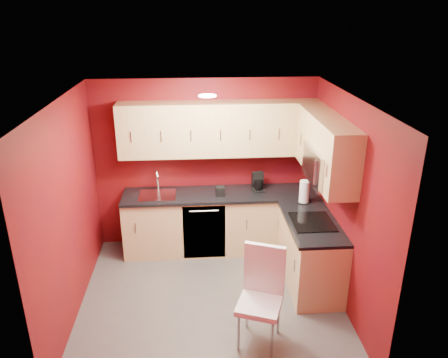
{
  "coord_description": "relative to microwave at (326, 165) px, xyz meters",
  "views": [
    {
      "loc": [
        -0.17,
        -4.55,
        3.42
      ],
      "look_at": [
        0.2,
        0.55,
        1.38
      ],
      "focal_mm": 35.0,
      "sensor_mm": 36.0,
      "label": 1
    }
  ],
  "objects": [
    {
      "name": "upper_cabinets_back",
      "position": [
        -1.19,
        1.13,
        0.17
      ],
      "size": [
        2.8,
        0.35,
        0.75
      ],
      "primitive_type": "cube",
      "color": "tan",
      "rests_on": "wall_back"
    },
    {
      "name": "dining_chair",
      "position": [
        -0.91,
        -1.0,
        -1.11
      ],
      "size": [
        0.58,
        0.59,
        1.09
      ],
      "primitive_type": null,
      "rotation": [
        0.0,
        0.0,
        -0.36
      ],
      "color": "white",
      "rests_on": "floor"
    },
    {
      "name": "wall_front",
      "position": [
        -1.39,
        -1.7,
        -0.41
      ],
      "size": [
        3.2,
        0.0,
        3.2
      ],
      "primitive_type": "plane",
      "rotation": [
        -1.57,
        0.0,
        0.0
      ],
      "color": "#680E09",
      "rests_on": "floor"
    },
    {
      "name": "base_cabinets_back",
      "position": [
        -1.19,
        1.0,
        -1.22
      ],
      "size": [
        2.8,
        0.6,
        0.87
      ],
      "primitive_type": "cube",
      "color": "tan",
      "rests_on": "floor"
    },
    {
      "name": "countertop_right",
      "position": [
        -0.11,
        0.04,
        -0.77
      ],
      "size": [
        0.63,
        1.27,
        0.04
      ],
      "primitive_type": "cube",
      "color": "black",
      "rests_on": "base_cabinets_right"
    },
    {
      "name": "countertop_back",
      "position": [
        -1.19,
        0.99,
        -0.77
      ],
      "size": [
        2.8,
        0.63,
        0.04
      ],
      "primitive_type": "cube",
      "color": "black",
      "rests_on": "base_cabinets_back"
    },
    {
      "name": "napkin_holder",
      "position": [
        -1.2,
        0.91,
        -0.68
      ],
      "size": [
        0.13,
        0.13,
        0.13
      ],
      "primitive_type": null,
      "rotation": [
        0.0,
        0.0,
        0.06
      ],
      "color": "black",
      "rests_on": "countertop_back"
    },
    {
      "name": "wall_back",
      "position": [
        -1.39,
        1.3,
        -0.41
      ],
      "size": [
        3.2,
        0.0,
        3.2
      ],
      "primitive_type": "plane",
      "rotation": [
        1.57,
        0.0,
        0.0
      ],
      "color": "#680E09",
      "rests_on": "floor"
    },
    {
      "name": "microwave",
      "position": [
        0.0,
        0.0,
        0.0
      ],
      "size": [
        0.42,
        0.76,
        0.42
      ],
      "color": "silver",
      "rests_on": "upper_cabinets_right"
    },
    {
      "name": "upper_cabinets_right",
      "position": [
        0.03,
        0.24,
        0.23
      ],
      "size": [
        0.35,
        1.55,
        0.75
      ],
      "color": "tan",
      "rests_on": "wall_right"
    },
    {
      "name": "coffee_maker",
      "position": [
        -0.63,
        1.04,
        -0.62
      ],
      "size": [
        0.19,
        0.24,
        0.27
      ],
      "primitive_type": null,
      "rotation": [
        0.0,
        0.0,
        0.16
      ],
      "color": "black",
      "rests_on": "countertop_back"
    },
    {
      "name": "wall_left",
      "position": [
        -2.99,
        -0.2,
        -0.41
      ],
      "size": [
        0.0,
        3.0,
        3.0
      ],
      "primitive_type": "plane",
      "rotation": [
        1.57,
        0.0,
        1.57
      ],
      "color": "#680E09",
      "rests_on": "floor"
    },
    {
      "name": "sink",
      "position": [
        -2.09,
        1.0,
        -0.72
      ],
      "size": [
        0.52,
        0.42,
        0.35
      ],
      "color": "silver",
      "rests_on": "countertop_back"
    },
    {
      "name": "cooktop",
      "position": [
        -0.11,
        0.0,
        -0.74
      ],
      "size": [
        0.5,
        0.55,
        0.01
      ],
      "primitive_type": "cube",
      "color": "black",
      "rests_on": "countertop_right"
    },
    {
      "name": "base_cabinets_right",
      "position": [
        -0.09,
        0.05,
        -1.22
      ],
      "size": [
        0.6,
        1.3,
        0.87
      ],
      "primitive_type": "cube",
      "color": "tan",
      "rests_on": "floor"
    },
    {
      "name": "floor",
      "position": [
        -1.39,
        -0.2,
        -1.66
      ],
      "size": [
        3.2,
        3.2,
        0.0
      ],
      "primitive_type": "plane",
      "color": "#4E4B48",
      "rests_on": "ground"
    },
    {
      "name": "ceiling",
      "position": [
        -1.39,
        -0.2,
        0.84
      ],
      "size": [
        3.2,
        3.2,
        0.0
      ],
      "primitive_type": "plane",
      "rotation": [
        3.14,
        0.0,
        0.0
      ],
      "color": "white",
      "rests_on": "wall_back"
    },
    {
      "name": "dishwasher_front",
      "position": [
        -1.44,
        0.71,
        -1.22
      ],
      "size": [
        0.6,
        0.02,
        0.82
      ],
      "primitive_type": "cube",
      "color": "black",
      "rests_on": "base_cabinets_back"
    },
    {
      "name": "downlight",
      "position": [
        -1.39,
        0.1,
        0.82
      ],
      "size": [
        0.2,
        0.2,
        0.01
      ],
      "primitive_type": "cylinder",
      "color": "white",
      "rests_on": "ceiling"
    },
    {
      "name": "wall_right",
      "position": [
        0.21,
        -0.2,
        -0.41
      ],
      "size": [
        0.0,
        3.0,
        3.0
      ],
      "primitive_type": "plane",
      "rotation": [
        1.57,
        0.0,
        -1.57
      ],
      "color": "#680E09",
      "rests_on": "floor"
    },
    {
      "name": "paper_towel",
      "position": [
        -0.08,
        0.59,
        -0.59
      ],
      "size": [
        0.23,
        0.23,
        0.31
      ],
      "primitive_type": null,
      "rotation": [
        0.0,
        0.0,
        -0.38
      ],
      "color": "silver",
      "rests_on": "countertop_right"
    }
  ]
}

